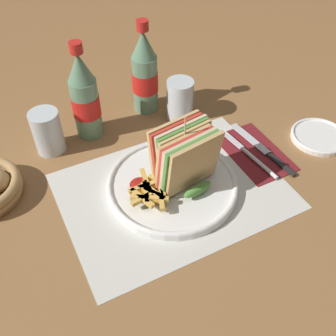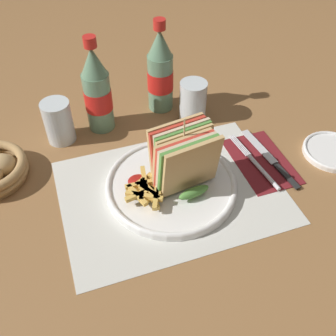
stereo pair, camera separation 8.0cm
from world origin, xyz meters
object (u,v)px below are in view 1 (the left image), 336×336
(glass_far, at_px, (48,134))
(coke_bottle_near, at_px, (85,98))
(knife, at_px, (263,149))
(side_saucer, at_px, (319,136))
(coke_bottle_far, at_px, (145,74))
(club_sandwich, at_px, (184,158))
(fork, at_px, (253,157))
(glass_near, at_px, (180,102))
(plate_main, at_px, (172,184))

(glass_far, bearing_deg, coke_bottle_near, 9.27)
(knife, relative_size, side_saucer, 1.57)
(glass_far, bearing_deg, coke_bottle_far, 10.25)
(club_sandwich, xyz_separation_m, coke_bottle_near, (-0.12, 0.25, 0.02))
(knife, xyz_separation_m, glass_far, (-0.43, 0.23, 0.04))
(glass_far, height_order, side_saucer, glass_far)
(side_saucer, bearing_deg, coke_bottle_near, 150.54)
(fork, relative_size, coke_bottle_far, 0.81)
(knife, xyz_separation_m, glass_near, (-0.11, 0.20, 0.04))
(club_sandwich, height_order, coke_bottle_far, coke_bottle_far)
(coke_bottle_near, bearing_deg, knife, -36.34)
(knife, relative_size, glass_near, 2.03)
(club_sandwich, xyz_separation_m, glass_near, (0.10, 0.21, -0.03))
(glass_far, bearing_deg, knife, -27.80)
(club_sandwich, height_order, fork, club_sandwich)
(coke_bottle_near, bearing_deg, plate_main, -69.74)
(glass_far, relative_size, side_saucer, 0.77)
(coke_bottle_near, bearing_deg, club_sandwich, -65.44)
(knife, xyz_separation_m, side_saucer, (0.14, -0.03, 0.00))
(club_sandwich, distance_m, glass_near, 0.24)
(coke_bottle_near, height_order, coke_bottle_far, same)
(coke_bottle_near, height_order, glass_near, coke_bottle_near)
(coke_bottle_near, xyz_separation_m, glass_near, (0.22, -0.04, -0.06))
(coke_bottle_near, distance_m, side_saucer, 0.55)
(club_sandwich, bearing_deg, glass_far, 132.20)
(coke_bottle_near, relative_size, coke_bottle_far, 1.00)
(fork, xyz_separation_m, glass_far, (-0.39, 0.24, 0.04))
(fork, distance_m, side_saucer, 0.18)
(coke_bottle_near, bearing_deg, fork, -41.56)
(coke_bottle_far, bearing_deg, club_sandwich, -99.13)
(club_sandwich, bearing_deg, coke_bottle_far, 80.87)
(coke_bottle_near, height_order, glass_far, coke_bottle_near)
(coke_bottle_far, xyz_separation_m, side_saucer, (0.31, -0.30, -0.09))
(glass_far, bearing_deg, glass_near, -4.50)
(fork, height_order, coke_bottle_near, coke_bottle_near)
(club_sandwich, bearing_deg, coke_bottle_near, 114.56)
(glass_far, bearing_deg, side_saucer, -23.69)
(plate_main, distance_m, coke_bottle_near, 0.28)
(plate_main, height_order, club_sandwich, club_sandwich)
(club_sandwich, height_order, glass_near, club_sandwich)
(club_sandwich, xyz_separation_m, glass_far, (-0.21, 0.24, -0.03))
(knife, height_order, coke_bottle_far, coke_bottle_far)
(glass_near, bearing_deg, glass_far, 175.50)
(coke_bottle_near, distance_m, glass_far, 0.12)
(club_sandwich, distance_m, coke_bottle_near, 0.28)
(knife, height_order, coke_bottle_near, coke_bottle_near)
(coke_bottle_far, bearing_deg, plate_main, -103.90)
(club_sandwich, xyz_separation_m, knife, (0.21, 0.01, -0.07))
(glass_near, bearing_deg, coke_bottle_far, 129.32)
(coke_bottle_far, distance_m, side_saucer, 0.44)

